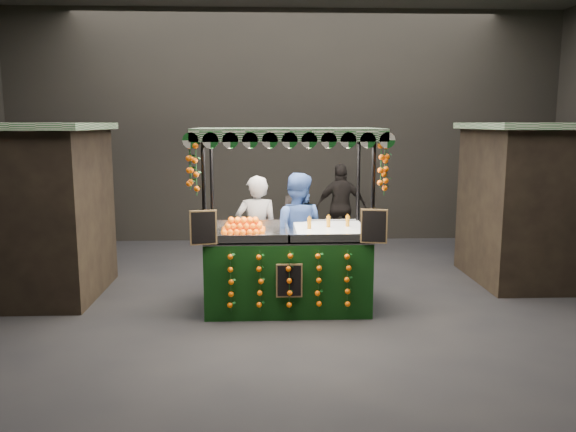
{
  "coord_description": "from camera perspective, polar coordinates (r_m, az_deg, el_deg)",
  "views": [
    {
      "loc": [
        -0.5,
        -7.61,
        2.61
      ],
      "look_at": [
        -0.15,
        0.54,
        1.27
      ],
      "focal_mm": 35.73,
      "sensor_mm": 36.0,
      "label": 1
    }
  ],
  "objects": [
    {
      "name": "neighbour_stall_right",
      "position": [
        10.43,
        25.57,
        1.24
      ],
      "size": [
        3.0,
        2.2,
        2.6
      ],
      "color": "black",
      "rests_on": "ground"
    },
    {
      "name": "vendor_grey",
      "position": [
        8.86,
        -3.12,
        -1.78
      ],
      "size": [
        0.68,
        0.46,
        1.81
      ],
      "rotation": [
        0.0,
        0.0,
        3.18
      ],
      "color": "slate",
      "rests_on": "ground"
    },
    {
      "name": "vendor_blue",
      "position": [
        8.83,
        0.84,
        -1.67
      ],
      "size": [
        1.04,
        0.89,
        1.85
      ],
      "rotation": [
        0.0,
        0.0,
        2.91
      ],
      "color": "navy",
      "rests_on": "ground"
    },
    {
      "name": "shopper_2",
      "position": [
        11.83,
        5.31,
        0.92
      ],
      "size": [
        1.06,
        0.48,
        1.78
      ],
      "rotation": [
        0.0,
        0.0,
        3.19
      ],
      "color": "black",
      "rests_on": "ground"
    },
    {
      "name": "shopper_4",
      "position": [
        12.18,
        -18.96,
        0.65
      ],
      "size": [
        0.99,
        0.79,
        1.76
      ],
      "rotation": [
        0.0,
        0.0,
        3.44
      ],
      "color": "#2E2725",
      "rests_on": "ground"
    },
    {
      "name": "ground",
      "position": [
        8.07,
        1.24,
        -9.55
      ],
      "size": [
        12.0,
        12.0,
        0.0
      ],
      "primitive_type": "plane",
      "color": "black",
      "rests_on": "ground"
    },
    {
      "name": "juice_stall",
      "position": [
        8.07,
        0.0,
        -3.74
      ],
      "size": [
        2.61,
        1.54,
        2.53
      ],
      "color": "black",
      "rests_on": "ground"
    },
    {
      "name": "market_hall",
      "position": [
        7.67,
        1.33,
        15.11
      ],
      "size": [
        12.1,
        10.1,
        5.05
      ],
      "color": "black",
      "rests_on": "ground"
    },
    {
      "name": "shopper_1",
      "position": [
        10.95,
        18.88,
        0.08
      ],
      "size": [
        1.01,
        0.84,
        1.89
      ],
      "rotation": [
        0.0,
        0.0,
        -0.14
      ],
      "color": "#2B2323",
      "rests_on": "ground"
    },
    {
      "name": "neighbour_stall_left",
      "position": [
        9.54,
        -26.56,
        0.5
      ],
      "size": [
        3.0,
        2.2,
        2.6
      ],
      "color": "black",
      "rests_on": "ground"
    },
    {
      "name": "shopper_3",
      "position": [
        12.14,
        17.85,
        0.2
      ],
      "size": [
        1.02,
        1.16,
        1.56
      ],
      "rotation": [
        0.0,
        0.0,
        1.02
      ],
      "color": "#2B2522",
      "rests_on": "ground"
    },
    {
      "name": "shopper_0",
      "position": [
        10.95,
        0.77,
        -0.35
      ],
      "size": [
        0.58,
        0.39,
        1.54
      ],
      "rotation": [
        0.0,
        0.0,
        0.04
      ],
      "color": "black",
      "rests_on": "ground"
    }
  ]
}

